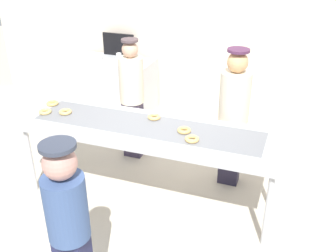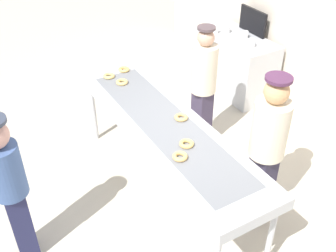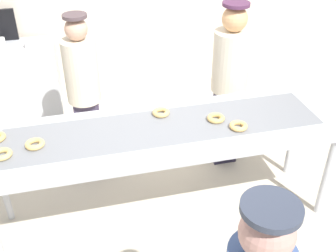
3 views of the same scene
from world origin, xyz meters
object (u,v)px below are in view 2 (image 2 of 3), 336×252
(prep_counter, at_px, (235,63))
(paper_cup_0, at_px, (245,35))
(glazed_donut_1, at_px, (187,144))
(menu_display, at_px, (253,21))
(glazed_donut_4, at_px, (181,117))
(paper_cup_2, at_px, (227,29))
(worker_baker, at_px, (203,83))
(customer_waiting, at_px, (10,185))
(worker_assistant, at_px, (268,143))
(glazed_donut_2, at_px, (109,76))
(glazed_donut_5, at_px, (124,69))
(fryer_conveyor, at_px, (166,129))
(paper_cup_1, at_px, (216,30))
(paper_cup_3, at_px, (252,43))
(glazed_donut_3, at_px, (122,82))
(glazed_donut_0, at_px, (180,157))

(prep_counter, height_order, paper_cup_0, paper_cup_0)
(glazed_donut_1, xyz_separation_m, menu_display, (-1.93, 2.41, 0.11))
(glazed_donut_4, xyz_separation_m, paper_cup_2, (-1.71, 1.90, -0.02))
(worker_baker, relative_size, customer_waiting, 1.03)
(worker_assistant, bearing_deg, paper_cup_0, -19.99)
(glazed_donut_4, distance_m, menu_display, 2.69)
(glazed_donut_2, relative_size, worker_assistant, 0.08)
(glazed_donut_4, height_order, paper_cup_0, paper_cup_0)
(glazed_donut_5, bearing_deg, fryer_conveyor, -5.83)
(glazed_donut_2, distance_m, paper_cup_2, 2.24)
(paper_cup_0, bearing_deg, fryer_conveyor, -57.29)
(worker_assistant, height_order, prep_counter, worker_assistant)
(fryer_conveyor, height_order, glazed_donut_2, glazed_donut_2)
(paper_cup_1, xyz_separation_m, paper_cup_3, (0.67, 0.16, 0.00))
(glazed_donut_2, bearing_deg, paper_cup_0, 94.98)
(customer_waiting, xyz_separation_m, paper_cup_0, (-1.45, 3.78, 0.07))
(fryer_conveyor, xyz_separation_m, worker_baker, (-0.57, 0.87, 0.01))
(menu_display, bearing_deg, glazed_donut_5, -83.97)
(customer_waiting, bearing_deg, glazed_donut_5, 115.43)
(glazed_donut_1, bearing_deg, worker_assistant, 60.59)
(glazed_donut_4, relative_size, paper_cup_3, 1.33)
(glazed_donut_4, bearing_deg, prep_counter, 127.86)
(glazed_donut_2, xyz_separation_m, prep_counter, (-0.30, 2.24, -0.52))
(worker_assistant, distance_m, paper_cup_2, 2.88)
(glazed_donut_3, height_order, prep_counter, glazed_donut_3)
(fryer_conveyor, xyz_separation_m, glazed_donut_1, (0.42, -0.01, 0.09))
(customer_waiting, bearing_deg, paper_cup_0, 99.11)
(glazed_donut_0, xyz_separation_m, worker_baker, (-1.12, 1.03, -0.07))
(paper_cup_1, bearing_deg, prep_counter, 40.19)
(paper_cup_2, height_order, paper_cup_3, same)
(fryer_conveyor, distance_m, glazed_donut_3, 0.99)
(glazed_donut_0, bearing_deg, worker_assistant, 73.21)
(prep_counter, relative_size, paper_cup_0, 12.76)
(worker_assistant, xyz_separation_m, paper_cup_0, (-2.20, 1.53, -0.01))
(glazed_donut_5, height_order, menu_display, menu_display)
(glazed_donut_2, xyz_separation_m, paper_cup_0, (-0.20, 2.29, -0.02))
(glazed_donut_3, xyz_separation_m, glazed_donut_4, (1.00, 0.21, 0.00))
(paper_cup_2, height_order, menu_display, menu_display)
(paper_cup_0, xyz_separation_m, paper_cup_3, (0.30, -0.12, 0.00))
(glazed_donut_4, bearing_deg, worker_assistant, 31.45)
(glazed_donut_0, height_order, glazed_donut_2, same)
(paper_cup_1, relative_size, paper_cup_2, 1.00)
(glazed_donut_3, xyz_separation_m, paper_cup_1, (-0.79, 1.94, -0.02))
(glazed_donut_3, distance_m, glazed_donut_4, 1.02)
(glazed_donut_2, distance_m, glazed_donut_5, 0.24)
(glazed_donut_1, relative_size, glazed_donut_4, 1.00)
(glazed_donut_1, bearing_deg, glazed_donut_2, -176.75)
(customer_waiting, bearing_deg, glazed_donut_1, 64.82)
(glazed_donut_5, relative_size, prep_counter, 0.10)
(customer_waiting, bearing_deg, paper_cup_3, 95.55)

